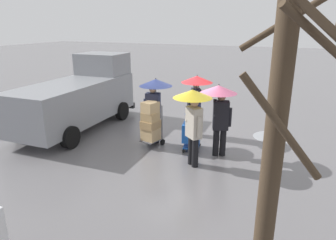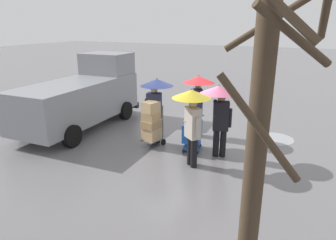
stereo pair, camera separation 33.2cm
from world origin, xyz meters
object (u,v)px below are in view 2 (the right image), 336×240
shopping_cart_vendor (192,132)px  pedestrian_pink_side (156,95)px  pedestrian_black_side (220,104)px  pedestrian_white_side (198,92)px  pedestrian_far_side (192,110)px  cargo_van_parked_right (83,95)px  hand_dolly_boxes (151,123)px  bare_tree_near (256,164)px

shopping_cart_vendor → pedestrian_pink_side: 1.64m
pedestrian_pink_side → pedestrian_black_side: same height
pedestrian_pink_side → pedestrian_white_side: size_ratio=1.00×
pedestrian_pink_side → pedestrian_far_side: bearing=147.4°
cargo_van_parked_right → shopping_cart_vendor: 4.61m
pedestrian_black_side → pedestrian_white_side: same height
hand_dolly_boxes → shopping_cart_vendor: bearing=-167.0°
pedestrian_pink_side → pedestrian_far_side: size_ratio=1.00×
hand_dolly_boxes → bare_tree_near: bearing=130.2°
pedestrian_pink_side → pedestrian_far_side: 1.96m
cargo_van_parked_right → pedestrian_pink_side: size_ratio=2.52×
shopping_cart_vendor → pedestrian_black_side: pedestrian_black_side is taller
shopping_cart_vendor → pedestrian_white_side: 1.57m
pedestrian_pink_side → pedestrian_black_side: bearing=175.3°
cargo_van_parked_right → bare_tree_near: size_ratio=1.20×
shopping_cart_vendor → hand_dolly_boxes: 1.32m
shopping_cart_vendor → pedestrian_pink_side: size_ratio=0.47×
cargo_van_parked_right → bare_tree_near: (-7.26, 5.40, 1.07)m
cargo_van_parked_right → hand_dolly_boxes: 3.38m
shopping_cart_vendor → bare_tree_near: bare_tree_near is taller
cargo_van_parked_right → pedestrian_far_side: size_ratio=2.52×
pedestrian_white_side → shopping_cart_vendor: bearing=103.9°
cargo_van_parked_right → pedestrian_far_side: bearing=164.0°
shopping_cart_vendor → pedestrian_pink_side: (1.28, -0.05, 1.02)m
hand_dolly_boxes → pedestrian_black_side: size_ratio=0.68×
hand_dolly_boxes → pedestrian_black_side: 2.26m
cargo_van_parked_right → pedestrian_black_side: cargo_van_parked_right is taller
shopping_cart_vendor → bare_tree_near: (-2.70, 5.00, 1.68)m
hand_dolly_boxes → bare_tree_near: (-3.97, 4.70, 1.46)m
bare_tree_near → pedestrian_pink_side: bearing=-51.7°
pedestrian_far_side → bare_tree_near: bearing=120.4°
cargo_van_parked_right → hand_dolly_boxes: (-3.29, 0.70, -0.39)m
hand_dolly_boxes → pedestrian_pink_side: bearing=-87.1°
hand_dolly_boxes → pedestrian_white_side: bearing=-123.8°
pedestrian_black_side → pedestrian_far_side: 1.00m
pedestrian_far_side → bare_tree_near: bare_tree_near is taller
shopping_cart_vendor → pedestrian_white_side: pedestrian_white_side is taller
cargo_van_parked_right → pedestrian_white_side: cargo_van_parked_right is taller
pedestrian_far_side → pedestrian_black_side: bearing=-118.7°
pedestrian_black_side → pedestrian_white_side: size_ratio=1.00×
pedestrian_black_side → bare_tree_near: (-1.86, 4.87, 0.66)m
pedestrian_pink_side → bare_tree_near: bare_tree_near is taller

